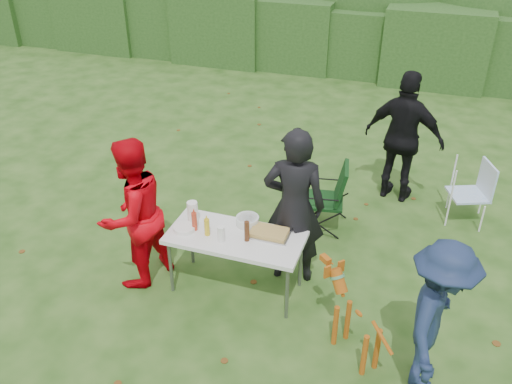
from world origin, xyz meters
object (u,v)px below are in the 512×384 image
(mustard_bottle, at_px, (207,227))
(paper_towel_roll, at_px, (193,212))
(lawn_chair, at_px, (468,192))
(person_red_jacket, at_px, (133,214))
(camping_chair, at_px, (323,197))
(person_black_puffy, at_px, (404,138))
(beer_bottle, at_px, (247,231))
(person_cook, at_px, (294,207))
(child, at_px, (437,318))
(folding_table, at_px, (235,240))
(ketchup_bottle, at_px, (194,221))
(dog, at_px, (357,324))

(mustard_bottle, xyz_separation_m, paper_towel_roll, (-0.25, 0.18, 0.03))
(paper_towel_roll, bearing_deg, lawn_chair, 36.82)
(person_red_jacket, bearing_deg, camping_chair, 152.91)
(person_red_jacket, height_order, camping_chair, person_red_jacket)
(person_black_puffy, distance_m, lawn_chair, 1.13)
(beer_bottle, bearing_deg, paper_towel_roll, 168.73)
(person_cook, height_order, child, person_cook)
(person_red_jacket, bearing_deg, paper_towel_roll, 135.03)
(camping_chair, height_order, beer_bottle, beer_bottle)
(folding_table, xyz_separation_m, camping_chair, (0.65, 1.54, -0.21))
(person_red_jacket, xyz_separation_m, ketchup_bottle, (0.67, 0.16, -0.05))
(child, xyz_separation_m, dog, (-0.68, 0.08, -0.36))
(dog, distance_m, lawn_chair, 3.09)
(person_black_puffy, xyz_separation_m, ketchup_bottle, (-1.98, -2.71, -0.11))
(folding_table, bearing_deg, child, -16.81)
(camping_chair, relative_size, mustard_bottle, 4.78)
(ketchup_bottle, bearing_deg, folding_table, 4.25)
(child, height_order, ketchup_bottle, child)
(child, height_order, dog, child)
(person_black_puffy, relative_size, paper_towel_roll, 7.37)
(folding_table, height_order, dog, dog)
(folding_table, height_order, child, child)
(child, bearing_deg, person_black_puffy, 18.03)
(mustard_bottle, distance_m, ketchup_bottle, 0.17)
(person_black_puffy, relative_size, camping_chair, 2.01)
(dog, bearing_deg, paper_towel_roll, 22.70)
(person_black_puffy, distance_m, child, 3.39)
(person_black_puffy, relative_size, child, 1.22)
(beer_bottle, bearing_deg, ketchup_bottle, 179.65)
(dog, relative_size, camping_chair, 0.94)
(beer_bottle, height_order, paper_towel_roll, paper_towel_roll)
(beer_bottle, relative_size, paper_towel_roll, 0.92)
(dog, bearing_deg, child, -145.65)
(ketchup_bottle, bearing_deg, beer_bottle, -0.35)
(person_red_jacket, xyz_separation_m, lawn_chair, (3.61, 2.55, -0.46))
(child, bearing_deg, person_cook, 63.00)
(person_cook, relative_size, mustard_bottle, 9.56)
(folding_table, bearing_deg, ketchup_bottle, -175.75)
(ketchup_bottle, distance_m, paper_towel_roll, 0.16)
(person_cook, distance_m, beer_bottle, 0.63)
(folding_table, bearing_deg, person_black_puffy, 60.54)
(mustard_bottle, bearing_deg, child, -13.10)
(lawn_chair, height_order, ketchup_bottle, ketchup_bottle)
(child, distance_m, paper_towel_roll, 2.80)
(person_cook, xyz_separation_m, dog, (0.93, -1.01, -0.53))
(person_red_jacket, bearing_deg, folding_table, 118.30)
(person_black_puffy, bearing_deg, folding_table, 73.04)
(dog, bearing_deg, beer_bottle, 19.15)
(dog, relative_size, beer_bottle, 3.73)
(person_black_puffy, height_order, dog, person_black_puffy)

